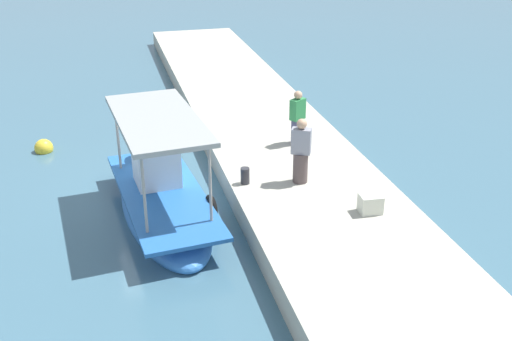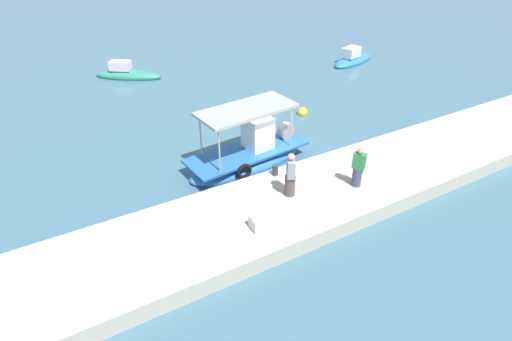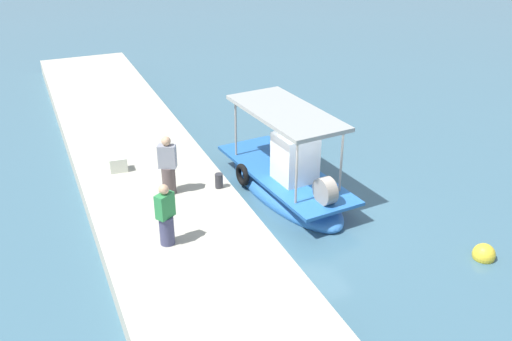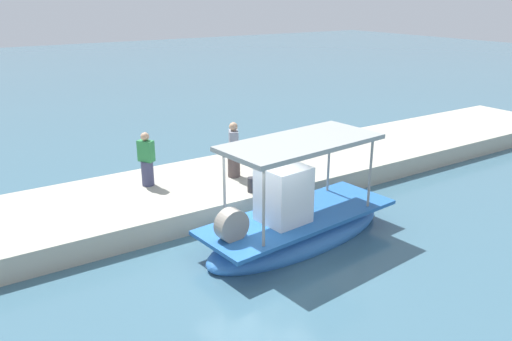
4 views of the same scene
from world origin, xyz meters
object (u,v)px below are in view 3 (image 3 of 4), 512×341
Objects in this scene: marker_buoy at (484,254)px; main_fishing_boat at (286,179)px; fisherman_by_crate at (166,217)px; mooring_bollard at (219,181)px; cargo_crate at (118,164)px; fisherman_near_bollard at (168,168)px.

main_fishing_boat is at bearing -148.29° from marker_buoy.
fisherman_by_crate reaches higher than mooring_bollard.
cargo_crate is 11.04m from marker_buoy.
fisherman_by_crate is at bearing -62.19° from main_fishing_boat.
fisherman_near_bollard is at bearing -100.37° from mooring_bollard.
fisherman_by_crate reaches higher than marker_buoy.
mooring_bollard is at bearing 79.63° from fisherman_near_bollard.
main_fishing_boat is 3.35× the size of fisherman_near_bollard.
marker_buoy is (5.26, 5.45, -0.77)m from mooring_bollard.
main_fishing_boat is 3.58× the size of fisherman_by_crate.
fisherman_near_bollard reaches higher than fisherman_by_crate.
cargo_crate reaches higher than marker_buoy.
mooring_bollard is 0.84× the size of cargo_crate.
fisherman_near_bollard reaches higher than cargo_crate.
marker_buoy is at bearing 46.00° from mooring_bollard.
main_fishing_boat is at bearing 117.81° from fisherman_by_crate.
fisherman_near_bollard is 3.35× the size of cargo_crate.
main_fishing_boat reaches higher than cargo_crate.
fisherman_near_bollard is 1.07× the size of fisherman_by_crate.
marker_buoy is at bearing 51.29° from fisherman_near_bollard.
fisherman_near_bollard is at bearing 28.41° from cargo_crate.
marker_buoy is (5.53, 6.89, -1.35)m from fisherman_near_bollard.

